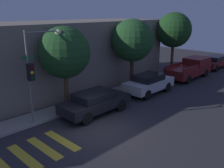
{
  "coord_description": "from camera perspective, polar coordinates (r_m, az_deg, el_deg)",
  "views": [
    {
      "loc": [
        -8.11,
        -8.61,
        6.11
      ],
      "look_at": [
        2.93,
        2.1,
        1.6
      ],
      "focal_mm": 40.0,
      "sensor_mm": 36.0,
      "label": 1
    }
  ],
  "objects": [
    {
      "name": "building_row",
      "position": [
        18.99,
        -19.86,
        4.92
      ],
      "size": [
        26.0,
        6.0,
        5.34
      ],
      "primitive_type": "cube",
      "color": "slate",
      "rests_on": "ground"
    },
    {
      "name": "pickup_truck",
      "position": [
        24.76,
        17.49,
        3.49
      ],
      "size": [
        5.5,
        2.01,
        1.79
      ],
      "color": "maroon",
      "rests_on": "ground"
    },
    {
      "name": "tree_far_end",
      "position": [
        24.92,
        13.96,
        11.85
      ],
      "size": [
        3.31,
        3.31,
        6.04
      ],
      "color": "#4C3823",
      "rests_on": "ground"
    },
    {
      "name": "sedan_far_end",
      "position": [
        29.78,
        22.37,
        4.78
      ],
      "size": [
        4.46,
        1.79,
        1.4
      ],
      "color": "maroon",
      "rests_on": "ground"
    },
    {
      "name": "tree_midblock",
      "position": [
        19.93,
        4.68,
        9.85
      ],
      "size": [
        3.34,
        3.34,
        5.56
      ],
      "color": "#42301E",
      "rests_on": "ground"
    },
    {
      "name": "crosswalk",
      "position": [
        12.16,
        -17.31,
        -14.65
      ],
      "size": [
        3.42,
        2.6,
        0.0
      ],
      "color": "gold",
      "rests_on": "ground"
    },
    {
      "name": "sidewalk",
      "position": [
        16.17,
        -12.23,
        -5.99
      ],
      "size": [
        26.0,
        1.61,
        0.14
      ],
      "primitive_type": "cube",
      "color": "gray",
      "rests_on": "ground"
    },
    {
      "name": "ground_plane",
      "position": [
        13.32,
        -2.34,
        -10.99
      ],
      "size": [
        60.0,
        60.0,
        0.0
      ],
      "primitive_type": "plane",
      "color": "#2D2B30"
    },
    {
      "name": "tree_near_corner",
      "position": [
        15.56,
        -10.83,
        7.05
      ],
      "size": [
        3.18,
        3.18,
        5.28
      ],
      "color": "#4C3823",
      "rests_on": "ground"
    },
    {
      "name": "traffic_light_pole",
      "position": [
        13.94,
        -16.76,
        4.57
      ],
      "size": [
        2.52,
        0.56,
        5.2
      ],
      "color": "slate",
      "rests_on": "ground"
    },
    {
      "name": "sedan_near_corner",
      "position": [
        15.31,
        -3.89,
        -4.09
      ],
      "size": [
        4.54,
        1.89,
        1.42
      ],
      "color": "black",
      "rests_on": "ground"
    },
    {
      "name": "sedan_middle",
      "position": [
        19.25,
        8.42,
        0.2
      ],
      "size": [
        4.28,
        1.85,
        1.51
      ],
      "color": "#B7BABF",
      "rests_on": "ground"
    }
  ]
}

